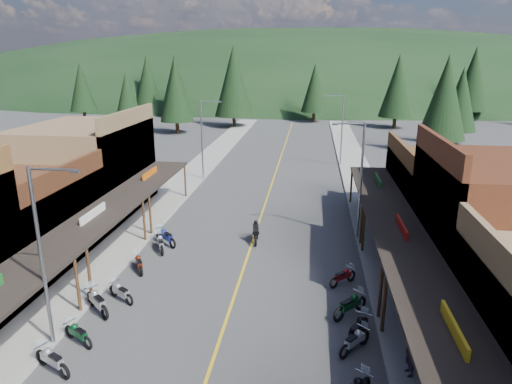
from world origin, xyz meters
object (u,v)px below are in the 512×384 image
(pine_7, at_px, (148,80))
(bike_west_9, at_px, (160,242))
(streetlight_1, at_px, (203,136))
(pine_9, at_px, (461,99))
(bike_west_6, at_px, (97,300))
(rider_on_bike, at_px, (256,233))
(shop_west_2, at_px, (14,223))
(bike_west_8, at_px, (139,263))
(shop_east_2, at_px, (503,227))
(pine_11, at_px, (445,97))
(bike_east_8, at_px, (343,276))
(pedestrian_east_a, at_px, (411,353))
(pine_3, at_px, (315,87))
(streetlight_3, at_px, (341,127))
(bike_east_5, at_px, (355,340))
(shop_east_3, at_px, (448,193))
(shop_west_3, at_px, (88,169))
(pine_2, at_px, (234,81))
(bike_west_10, at_px, (166,236))
(streetlight_2, at_px, (359,176))
(pine_1, at_px, (175,81))
(pedestrian_east_b, at_px, (365,200))
(pine_0, at_px, (82,87))
(bike_west_5, at_px, (78,333))
(pine_10, at_px, (176,91))
(bike_east_7, at_px, (350,304))
(bike_west_4, at_px, (52,359))
(streetlight_0, at_px, (44,251))
(pine_8, at_px, (127,102))
(bike_west_7, at_px, (121,291))
(pine_5, at_px, (473,79))

(pine_7, height_order, bike_west_9, pine_7)
(streetlight_1, relative_size, pine_9, 0.74)
(bike_west_6, height_order, rider_on_bike, rider_on_bike)
(shop_west_2, relative_size, bike_west_8, 5.69)
(shop_east_2, xyz_separation_m, pine_11, (6.22, 36.30, 3.67))
(bike_east_8, height_order, pedestrian_east_a, pedestrian_east_a)
(bike_west_9, bearing_deg, pine_3, 55.70)
(shop_west_2, xyz_separation_m, streetlight_3, (20.71, 28.30, 1.93))
(bike_east_5, bearing_deg, shop_east_3, 104.44)
(shop_west_3, bearing_deg, pine_2, 85.37)
(shop_west_2, relative_size, bike_west_10, 4.85)
(shop_east_3, xyz_separation_m, streetlight_2, (-6.80, -3.30, 1.93))
(pine_1, height_order, pedestrian_east_b, pine_1)
(streetlight_3, xyz_separation_m, pine_0, (-46.95, 32.00, 2.02))
(rider_on_bike, bearing_deg, bike_west_9, -164.25)
(bike_west_5, height_order, rider_on_bike, rider_on_bike)
(pine_0, bearing_deg, streetlight_2, -48.99)
(shop_west_2, height_order, rider_on_bike, shop_west_2)
(bike_west_10, bearing_deg, streetlight_3, 13.83)
(shop_west_3, height_order, bike_west_10, shop_west_3)
(pine_10, bearing_deg, pine_7, 118.30)
(pine_0, height_order, bike_east_5, pine_0)
(pine_9, distance_m, bike_east_8, 47.92)
(pine_9, bearing_deg, pine_2, 159.08)
(bike_east_7, height_order, pedestrian_east_a, pedestrian_east_a)
(shop_west_3, xyz_separation_m, pine_0, (-26.22, 50.70, 2.96))
(bike_west_9, relative_size, bike_east_8, 1.09)
(pine_9, distance_m, pedestrian_east_b, 35.24)
(bike_west_4, bearing_deg, bike_east_5, -49.68)
(bike_west_6, xyz_separation_m, bike_east_7, (12.23, 1.20, -0.02))
(streetlight_0, relative_size, streetlight_2, 1.00)
(pine_3, distance_m, bike_east_5, 71.13)
(pine_2, bearing_deg, pedestrian_east_a, -74.48)
(shop_west_2, height_order, pine_11, pine_11)
(shop_east_2, relative_size, pine_8, 1.09)
(streetlight_1, height_order, bike_west_4, streetlight_1)
(streetlight_0, relative_size, bike_west_10, 3.56)
(pine_9, bearing_deg, bike_west_7, -122.23)
(streetlight_2, distance_m, streetlight_3, 22.00)
(pine_0, distance_m, pine_1, 17.90)
(streetlight_3, bearing_deg, streetlight_0, -111.12)
(streetlight_1, height_order, pine_5, pine_5)
(pine_3, height_order, pine_11, pine_11)
(pine_2, distance_m, bike_west_4, 66.20)
(bike_west_8, height_order, bike_east_5, bike_east_5)
(pine_2, height_order, bike_west_9, pine_2)
(bike_west_5, xyz_separation_m, pedestrian_east_a, (13.90, -0.49, 0.54))
(shop_west_3, xyz_separation_m, bike_west_4, (7.64, -18.97, -2.91))
(bike_east_7, bearing_deg, shop_west_2, -146.75)
(pine_1, relative_size, bike_east_8, 6.55)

